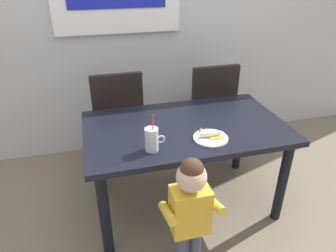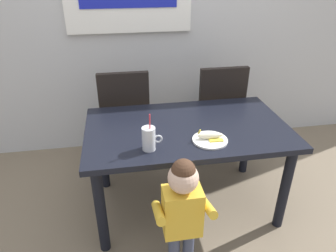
{
  "view_description": "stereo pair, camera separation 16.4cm",
  "coord_description": "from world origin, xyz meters",
  "px_view_note": "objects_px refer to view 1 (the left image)",
  "views": [
    {
      "loc": [
        -0.62,
        -1.83,
        1.74
      ],
      "look_at": [
        -0.15,
        -0.08,
        0.77
      ],
      "focal_mm": 32.83,
      "sensor_mm": 36.0,
      "label": 1
    },
    {
      "loc": [
        -0.46,
        -1.86,
        1.74
      ],
      "look_at": [
        -0.15,
        -0.08,
        0.77
      ],
      "focal_mm": 32.83,
      "sensor_mm": 36.0,
      "label": 2
    }
  ],
  "objects_px": {
    "dining_chair_left": "(118,115)",
    "milk_cup": "(152,141)",
    "dining_table": "(185,137)",
    "peeled_banana": "(211,134)",
    "snack_plate": "(211,138)",
    "dining_chair_right": "(209,106)",
    "toddler_standing": "(190,205)"
  },
  "relations": [
    {
      "from": "dining_chair_left",
      "to": "milk_cup",
      "type": "height_order",
      "value": "milk_cup"
    },
    {
      "from": "dining_table",
      "to": "peeled_banana",
      "type": "xyz_separation_m",
      "value": [
        0.11,
        -0.21,
        0.13
      ]
    },
    {
      "from": "dining_chair_left",
      "to": "snack_plate",
      "type": "xyz_separation_m",
      "value": [
        0.52,
        -0.86,
        0.18
      ]
    },
    {
      "from": "dining_table",
      "to": "peeled_banana",
      "type": "bearing_deg",
      "value": -63.02
    },
    {
      "from": "dining_chair_right",
      "to": "peeled_banana",
      "type": "height_order",
      "value": "dining_chair_right"
    },
    {
      "from": "toddler_standing",
      "to": "milk_cup",
      "type": "relative_size",
      "value": 3.33
    },
    {
      "from": "toddler_standing",
      "to": "snack_plate",
      "type": "bearing_deg",
      "value": 54.93
    },
    {
      "from": "toddler_standing",
      "to": "dining_chair_left",
      "type": "bearing_deg",
      "value": 102.14
    },
    {
      "from": "milk_cup",
      "to": "peeled_banana",
      "type": "distance_m",
      "value": 0.41
    },
    {
      "from": "dining_chair_right",
      "to": "peeled_banana",
      "type": "bearing_deg",
      "value": 68.61
    },
    {
      "from": "dining_chair_left",
      "to": "toddler_standing",
      "type": "height_order",
      "value": "dining_chair_left"
    },
    {
      "from": "toddler_standing",
      "to": "peeled_banana",
      "type": "distance_m",
      "value": 0.51
    },
    {
      "from": "dining_chair_left",
      "to": "peeled_banana",
      "type": "bearing_deg",
      "value": 121.89
    },
    {
      "from": "toddler_standing",
      "to": "snack_plate",
      "type": "xyz_separation_m",
      "value": [
        0.26,
        0.37,
        0.19
      ]
    },
    {
      "from": "dining_chair_right",
      "to": "toddler_standing",
      "type": "xyz_separation_m",
      "value": [
        -0.59,
        -1.21,
        -0.02
      ]
    },
    {
      "from": "milk_cup",
      "to": "snack_plate",
      "type": "distance_m",
      "value": 0.41
    },
    {
      "from": "dining_chair_right",
      "to": "milk_cup",
      "type": "distance_m",
      "value": 1.17
    },
    {
      "from": "dining_table",
      "to": "peeled_banana",
      "type": "distance_m",
      "value": 0.27
    },
    {
      "from": "dining_chair_left",
      "to": "dining_chair_right",
      "type": "height_order",
      "value": "same"
    },
    {
      "from": "toddler_standing",
      "to": "snack_plate",
      "type": "height_order",
      "value": "toddler_standing"
    },
    {
      "from": "milk_cup",
      "to": "snack_plate",
      "type": "height_order",
      "value": "milk_cup"
    },
    {
      "from": "dining_table",
      "to": "snack_plate",
      "type": "distance_m",
      "value": 0.26
    },
    {
      "from": "snack_plate",
      "to": "toddler_standing",
      "type": "bearing_deg",
      "value": -125.07
    },
    {
      "from": "dining_table",
      "to": "dining_chair_right",
      "type": "height_order",
      "value": "dining_chair_right"
    },
    {
      "from": "dining_chair_left",
      "to": "peeled_banana",
      "type": "distance_m",
      "value": 1.02
    },
    {
      "from": "dining_table",
      "to": "snack_plate",
      "type": "xyz_separation_m",
      "value": [
        0.1,
        -0.22,
        0.1
      ]
    },
    {
      "from": "dining_chair_left",
      "to": "dining_chair_right",
      "type": "relative_size",
      "value": 1.0
    },
    {
      "from": "peeled_banana",
      "to": "dining_chair_left",
      "type": "bearing_deg",
      "value": 121.89
    },
    {
      "from": "milk_cup",
      "to": "snack_plate",
      "type": "xyz_separation_m",
      "value": [
        0.4,
        0.03,
        -0.06
      ]
    },
    {
      "from": "dining_table",
      "to": "milk_cup",
      "type": "bearing_deg",
      "value": -139.85
    },
    {
      "from": "dining_chair_left",
      "to": "snack_plate",
      "type": "bearing_deg",
      "value": 121.24
    },
    {
      "from": "dining_chair_right",
      "to": "snack_plate",
      "type": "height_order",
      "value": "dining_chair_right"
    }
  ]
}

